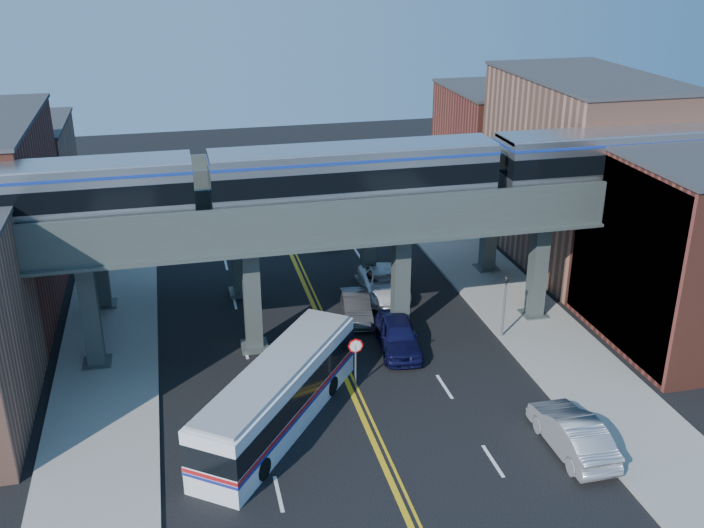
{
  "coord_description": "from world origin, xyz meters",
  "views": [
    {
      "loc": [
        -7.43,
        -28.81,
        20.19
      ],
      "look_at": [
        0.81,
        5.89,
        5.24
      ],
      "focal_mm": 40.0,
      "sensor_mm": 36.0,
      "label": 1
    }
  ],
  "objects": [
    {
      "name": "building_east_b",
      "position": [
        18.5,
        16.0,
        6.0
      ],
      "size": [
        8.0,
        14.0,
        12.0
      ],
      "primitive_type": "cube",
      "color": "#A16953",
      "rests_on": "ground"
    },
    {
      "name": "car_lane_b",
      "position": [
        2.07,
        10.13,
        0.72
      ],
      "size": [
        2.05,
        4.5,
        1.43
      ],
      "primitive_type": "imported",
      "rotation": [
        0.0,
        0.0,
        -0.13
      ],
      "color": "#2D2D2F",
      "rests_on": "ground"
    },
    {
      "name": "sidewalk_west",
      "position": [
        -11.5,
        10.0,
        0.08
      ],
      "size": [
        5.0,
        70.0,
        0.16
      ],
      "primitive_type": "cube",
      "color": "gray",
      "rests_on": "ground"
    },
    {
      "name": "traffic_signal",
      "position": [
        9.2,
        6.0,
        2.3
      ],
      "size": [
        0.15,
        0.18,
        4.1
      ],
      "color": "slate",
      "rests_on": "ground"
    },
    {
      "name": "building_west_c",
      "position": [
        -18.5,
        29.0,
        4.0
      ],
      "size": [
        8.0,
        10.0,
        8.0
      ],
      "primitive_type": "cube",
      "color": "#A16953",
      "rests_on": "ground"
    },
    {
      "name": "transit_train",
      "position": [
        1.44,
        8.0,
        9.16
      ],
      "size": [
        44.6,
        2.79,
        3.25
      ],
      "color": "black",
      "rests_on": "elevated_viaduct_near"
    },
    {
      "name": "elevated_viaduct_near",
      "position": [
        0.0,
        8.0,
        6.47
      ],
      "size": [
        52.0,
        3.6,
        7.4
      ],
      "color": "#404A49",
      "rests_on": "ground"
    },
    {
      "name": "mural_panel",
      "position": [
        14.55,
        4.0,
        4.75
      ],
      "size": [
        0.1,
        9.5,
        9.5
      ],
      "primitive_type": "cube",
      "color": "teal",
      "rests_on": "ground"
    },
    {
      "name": "transit_bus",
      "position": [
        -3.77,
        0.69,
        1.51
      ],
      "size": [
        8.72,
        10.69,
        2.93
      ],
      "rotation": [
        0.0,
        0.0,
        0.94
      ],
      "color": "white",
      "rests_on": "ground"
    },
    {
      "name": "car_parked_curb",
      "position": [
        8.01,
        -4.03,
        0.85
      ],
      "size": [
        1.84,
        5.17,
        1.7
      ],
      "primitive_type": "imported",
      "rotation": [
        0.0,
        0.0,
        3.15
      ],
      "color": "#98979C",
      "rests_on": "ground"
    },
    {
      "name": "sidewalk_east",
      "position": [
        11.5,
        10.0,
        0.08
      ],
      "size": [
        5.0,
        70.0,
        0.16
      ],
      "primitive_type": "cube",
      "color": "gray",
      "rests_on": "ground"
    },
    {
      "name": "stop_sign",
      "position": [
        0.3,
        3.0,
        1.76
      ],
      "size": [
        0.76,
        0.09,
        2.63
      ],
      "color": "slate",
      "rests_on": "ground"
    },
    {
      "name": "car_lane_c",
      "position": [
        4.44,
        12.83,
        0.77
      ],
      "size": [
        3.0,
        5.71,
        1.53
      ],
      "primitive_type": "imported",
      "rotation": [
        0.0,
        0.0,
        -0.09
      ],
      "color": "white",
      "rests_on": "ground"
    },
    {
      "name": "car_lane_a",
      "position": [
        3.35,
        6.11,
        0.85
      ],
      "size": [
        2.59,
        5.2,
        1.7
      ],
      "primitive_type": "imported",
      "rotation": [
        0.0,
        0.0,
        -0.12
      ],
      "color": "#0F0F38",
      "rests_on": "ground"
    },
    {
      "name": "car_lane_d",
      "position": [
        2.93,
        23.71,
        0.86
      ],
      "size": [
        2.64,
        5.99,
        1.71
      ],
      "primitive_type": "imported",
      "rotation": [
        0.0,
        0.0,
        -0.04
      ],
      "color": "silver",
      "rests_on": "ground"
    },
    {
      "name": "building_east_c",
      "position": [
        18.5,
        29.0,
        4.5
      ],
      "size": [
        8.0,
        10.0,
        9.0
      ],
      "primitive_type": "cube",
      "color": "brown",
      "rests_on": "ground"
    },
    {
      "name": "ground",
      "position": [
        0.0,
        0.0,
        0.0
      ],
      "size": [
        120.0,
        120.0,
        0.0
      ],
      "primitive_type": "plane",
      "color": "black",
      "rests_on": "ground"
    },
    {
      "name": "building_east_a",
      "position": [
        18.5,
        4.0,
        5.0
      ],
      "size": [
        8.0,
        10.0,
        10.0
      ],
      "primitive_type": "cube",
      "color": "brown",
      "rests_on": "ground"
    },
    {
      "name": "elevated_viaduct_far",
      "position": [
        0.0,
        15.0,
        6.47
      ],
      "size": [
        52.0,
        3.6,
        7.4
      ],
      "color": "#404A49",
      "rests_on": "ground"
    }
  ]
}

